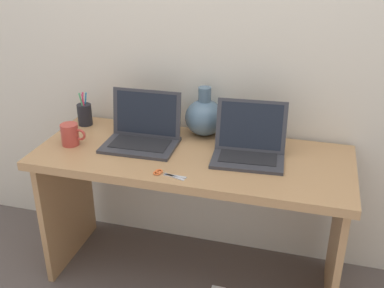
# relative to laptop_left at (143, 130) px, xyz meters

# --- Properties ---
(ground_plane) EXTENTS (6.00, 6.00, 0.00)m
(ground_plane) POSITION_rel_laptop_left_xyz_m (0.26, -0.06, -0.78)
(ground_plane) COLOR #564C47
(back_wall) EXTENTS (4.40, 0.04, 2.40)m
(back_wall) POSITION_rel_laptop_left_xyz_m (0.26, 0.27, 0.42)
(back_wall) COLOR beige
(back_wall) RESTS_ON ground
(desk) EXTENTS (1.46, 0.58, 0.71)m
(desk) POSITION_rel_laptop_left_xyz_m (0.26, -0.06, -0.22)
(desk) COLOR #AD7F51
(desk) RESTS_ON ground
(laptop_left) EXTENTS (0.35, 0.26, 0.24)m
(laptop_left) POSITION_rel_laptop_left_xyz_m (0.00, 0.00, 0.00)
(laptop_left) COLOR #333338
(laptop_left) RESTS_ON desk
(laptop_right) EXTENTS (0.34, 0.27, 0.24)m
(laptop_right) POSITION_rel_laptop_left_xyz_m (0.51, -0.01, 0.00)
(laptop_right) COLOR #333338
(laptop_right) RESTS_ON desk
(green_vase) EXTENTS (0.19, 0.19, 0.25)m
(green_vase) POSITION_rel_laptop_left_xyz_m (0.26, 0.17, 0.03)
(green_vase) COLOR slate
(green_vase) RESTS_ON desk
(coffee_mug) EXTENTS (0.12, 0.08, 0.10)m
(coffee_mug) POSITION_rel_laptop_left_xyz_m (-0.33, -0.12, -0.01)
(coffee_mug) COLOR #B23D33
(coffee_mug) RESTS_ON desk
(pen_cup) EXTENTS (0.07, 0.07, 0.18)m
(pen_cup) POSITION_rel_laptop_left_xyz_m (-0.38, 0.13, -0.01)
(pen_cup) COLOR black
(pen_cup) RESTS_ON desk
(scissors) EXTENTS (0.15, 0.06, 0.01)m
(scissors) POSITION_rel_laptop_left_xyz_m (0.20, -0.28, -0.06)
(scissors) COLOR #B7B7BC
(scissors) RESTS_ON desk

